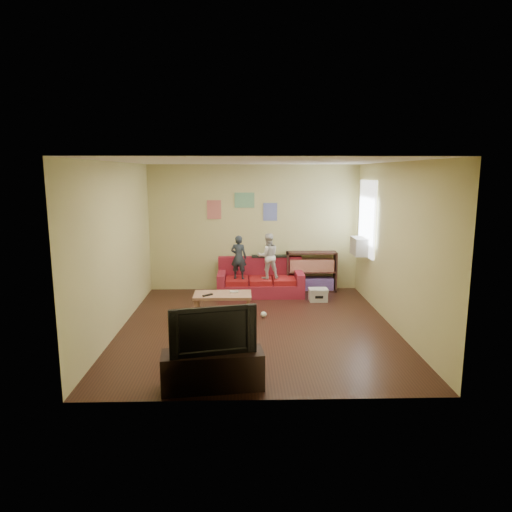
{
  "coord_description": "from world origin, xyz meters",
  "views": [
    {
      "loc": [
        -0.22,
        -7.27,
        2.54
      ],
      "look_at": [
        0.0,
        0.8,
        1.05
      ],
      "focal_mm": 32.0,
      "sensor_mm": 36.0,
      "label": 1
    }
  ],
  "objects_px": {
    "child_b": "(268,256)",
    "tv_stand": "(213,370)",
    "sofa": "(260,282)",
    "coffee_table": "(223,297)",
    "television": "(212,328)",
    "file_box": "(318,295)",
    "child_a": "(239,257)",
    "bookshelf": "(311,273)"
  },
  "relations": [
    {
      "from": "sofa",
      "to": "coffee_table",
      "type": "xyz_separation_m",
      "value": [
        -0.72,
        -1.62,
        0.12
      ]
    },
    {
      "from": "child_b",
      "to": "television",
      "type": "height_order",
      "value": "child_b"
    },
    {
      "from": "coffee_table",
      "to": "file_box",
      "type": "height_order",
      "value": "coffee_table"
    },
    {
      "from": "sofa",
      "to": "tv_stand",
      "type": "height_order",
      "value": "sofa"
    },
    {
      "from": "child_b",
      "to": "tv_stand",
      "type": "bearing_deg",
      "value": 66.86
    },
    {
      "from": "child_b",
      "to": "television",
      "type": "xyz_separation_m",
      "value": [
        -0.87,
        -4.08,
        -0.1
      ]
    },
    {
      "from": "child_a",
      "to": "tv_stand",
      "type": "xyz_separation_m",
      "value": [
        -0.27,
        -4.08,
        -0.6
      ]
    },
    {
      "from": "child_a",
      "to": "coffee_table",
      "type": "relative_size",
      "value": 0.9
    },
    {
      "from": "child_a",
      "to": "television",
      "type": "bearing_deg",
      "value": 99.98
    },
    {
      "from": "bookshelf",
      "to": "coffee_table",
      "type": "bearing_deg",
      "value": -134.51
    },
    {
      "from": "sofa",
      "to": "coffee_table",
      "type": "distance_m",
      "value": 1.78
    },
    {
      "from": "file_box",
      "to": "television",
      "type": "distance_m",
      "value": 4.16
    },
    {
      "from": "file_box",
      "to": "tv_stand",
      "type": "distance_m",
      "value": 4.12
    },
    {
      "from": "coffee_table",
      "to": "file_box",
      "type": "relative_size",
      "value": 2.69
    },
    {
      "from": "sofa",
      "to": "tv_stand",
      "type": "distance_m",
      "value": 4.31
    },
    {
      "from": "child_a",
      "to": "file_box",
      "type": "relative_size",
      "value": 2.43
    },
    {
      "from": "coffee_table",
      "to": "bookshelf",
      "type": "distance_m",
      "value": 2.6
    },
    {
      "from": "child_b",
      "to": "television",
      "type": "bearing_deg",
      "value": 66.86
    },
    {
      "from": "file_box",
      "to": "television",
      "type": "xyz_separation_m",
      "value": [
        -1.85,
        -3.68,
        0.61
      ]
    },
    {
      "from": "child_b",
      "to": "file_box",
      "type": "bearing_deg",
      "value": 146.41
    },
    {
      "from": "coffee_table",
      "to": "sofa",
      "type": "bearing_deg",
      "value": 66.02
    },
    {
      "from": "coffee_table",
      "to": "bookshelf",
      "type": "relative_size",
      "value": 0.93
    },
    {
      "from": "child_a",
      "to": "tv_stand",
      "type": "distance_m",
      "value": 4.14
    },
    {
      "from": "child_a",
      "to": "bookshelf",
      "type": "height_order",
      "value": "child_a"
    },
    {
      "from": "child_a",
      "to": "child_b",
      "type": "relative_size",
      "value": 0.96
    },
    {
      "from": "coffee_table",
      "to": "tv_stand",
      "type": "height_order",
      "value": "same"
    },
    {
      "from": "tv_stand",
      "to": "coffee_table",
      "type": "bearing_deg",
      "value": 83.49
    },
    {
      "from": "child_a",
      "to": "bookshelf",
      "type": "relative_size",
      "value": 0.84
    },
    {
      "from": "child_a",
      "to": "television",
      "type": "height_order",
      "value": "child_a"
    },
    {
      "from": "child_a",
      "to": "bookshelf",
      "type": "bearing_deg",
      "value": -151.84
    },
    {
      "from": "child_a",
      "to": "child_b",
      "type": "height_order",
      "value": "child_b"
    },
    {
      "from": "file_box",
      "to": "coffee_table",
      "type": "bearing_deg",
      "value": -150.46
    },
    {
      "from": "child_b",
      "to": "child_a",
      "type": "bearing_deg",
      "value": -11.11
    },
    {
      "from": "child_a",
      "to": "child_b",
      "type": "bearing_deg",
      "value": -166.24
    },
    {
      "from": "child_a",
      "to": "television",
      "type": "distance_m",
      "value": 4.09
    },
    {
      "from": "coffee_table",
      "to": "bookshelf",
      "type": "bearing_deg",
      "value": 45.49
    },
    {
      "from": "sofa",
      "to": "bookshelf",
      "type": "bearing_deg",
      "value": 12.2
    },
    {
      "from": "coffee_table",
      "to": "tv_stand",
      "type": "distance_m",
      "value": 2.63
    },
    {
      "from": "tv_stand",
      "to": "television",
      "type": "bearing_deg",
      "value": 0.0
    },
    {
      "from": "sofa",
      "to": "child_b",
      "type": "xyz_separation_m",
      "value": [
        0.15,
        -0.16,
        0.58
      ]
    },
    {
      "from": "child_b",
      "to": "tv_stand",
      "type": "height_order",
      "value": "child_b"
    },
    {
      "from": "bookshelf",
      "to": "television",
      "type": "bearing_deg",
      "value": -112.18
    }
  ]
}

